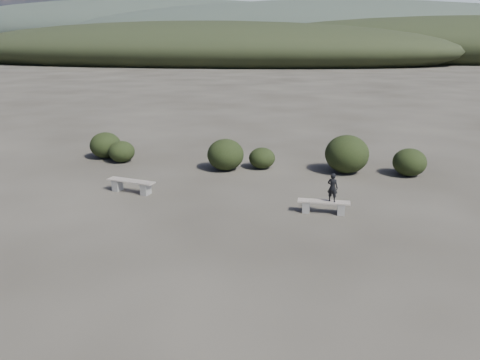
# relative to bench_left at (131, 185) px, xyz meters

# --- Properties ---
(ground) EXTENTS (1200.00, 1200.00, 0.00)m
(ground) POSITION_rel_bench_left_xyz_m (3.86, -4.82, -0.28)
(ground) COLOR #302B25
(ground) RESTS_ON ground
(bench_left) EXTENTS (1.89, 0.78, 0.46)m
(bench_left) POSITION_rel_bench_left_xyz_m (0.00, 0.00, 0.00)
(bench_left) COLOR gray
(bench_left) RESTS_ON ground
(bench_right) EXTENTS (1.67, 0.37, 0.42)m
(bench_right) POSITION_rel_bench_left_xyz_m (6.92, -0.92, -0.03)
(bench_right) COLOR gray
(bench_right) RESTS_ON ground
(seated_person) EXTENTS (0.40, 0.33, 0.94)m
(seated_person) POSITION_rel_bench_left_xyz_m (7.17, -0.93, 0.61)
(seated_person) COLOR black
(seated_person) RESTS_ON bench_right
(shrub_a) EXTENTS (1.18, 1.18, 0.96)m
(shrub_a) POSITION_rel_bench_left_xyz_m (-2.13, 4.06, 0.20)
(shrub_a) COLOR black
(shrub_a) RESTS_ON ground
(shrub_b) EXTENTS (1.56, 1.56, 1.34)m
(shrub_b) POSITION_rel_bench_left_xyz_m (2.78, 3.59, 0.39)
(shrub_b) COLOR black
(shrub_b) RESTS_ON ground
(shrub_c) EXTENTS (1.13, 1.13, 0.91)m
(shrub_c) POSITION_rel_bench_left_xyz_m (4.28, 4.10, 0.17)
(shrub_c) COLOR black
(shrub_c) RESTS_ON ground
(shrub_d) EXTENTS (1.81, 1.81, 1.59)m
(shrub_d) POSITION_rel_bench_left_xyz_m (7.83, 4.05, 0.51)
(shrub_d) COLOR black
(shrub_d) RESTS_ON ground
(shrub_e) EXTENTS (1.35, 1.35, 1.13)m
(shrub_e) POSITION_rel_bench_left_xyz_m (10.35, 4.03, 0.28)
(shrub_e) COLOR black
(shrub_e) RESTS_ON ground
(shrub_f) EXTENTS (1.43, 1.43, 1.21)m
(shrub_f) POSITION_rel_bench_left_xyz_m (-3.17, 4.64, 0.32)
(shrub_f) COLOR black
(shrub_f) RESTS_ON ground
(mountain_ridges) EXTENTS (500.00, 400.00, 56.00)m
(mountain_ridges) POSITION_rel_bench_left_xyz_m (-3.63, 334.24, 10.56)
(mountain_ridges) COLOR black
(mountain_ridges) RESTS_ON ground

